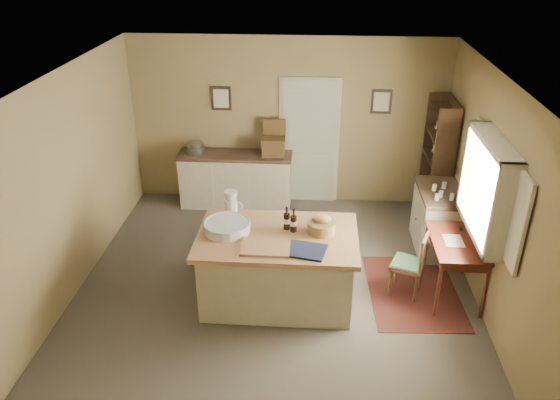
# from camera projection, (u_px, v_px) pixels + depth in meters

# --- Properties ---
(ground) EXTENTS (5.00, 5.00, 0.00)m
(ground) POSITION_uv_depth(u_px,v_px,m) (276.00, 283.00, 7.07)
(ground) COLOR #62594B
(ground) RESTS_ON ground
(wall_back) EXTENTS (5.00, 0.10, 2.70)m
(wall_back) POSITION_uv_depth(u_px,v_px,m) (288.00, 122.00, 8.69)
(wall_back) COLOR olive
(wall_back) RESTS_ON ground
(wall_front) EXTENTS (5.00, 0.10, 2.70)m
(wall_front) POSITION_uv_depth(u_px,v_px,m) (250.00, 328.00, 4.24)
(wall_front) COLOR olive
(wall_front) RESTS_ON ground
(wall_left) EXTENTS (0.10, 5.00, 2.70)m
(wall_left) POSITION_uv_depth(u_px,v_px,m) (70.00, 183.00, 6.62)
(wall_left) COLOR olive
(wall_left) RESTS_ON ground
(wall_right) EXTENTS (0.10, 5.00, 2.70)m
(wall_right) POSITION_uv_depth(u_px,v_px,m) (491.00, 196.00, 6.31)
(wall_right) COLOR olive
(wall_right) RESTS_ON ground
(ceiling) EXTENTS (5.00, 5.00, 0.00)m
(ceiling) POSITION_uv_depth(u_px,v_px,m) (275.00, 77.00, 5.86)
(ceiling) COLOR silver
(ceiling) RESTS_ON wall_back
(door) EXTENTS (0.97, 0.06, 2.11)m
(door) POSITION_uv_depth(u_px,v_px,m) (309.00, 141.00, 8.77)
(door) COLOR #B4BA9C
(door) RESTS_ON ground
(framed_prints) EXTENTS (2.82, 0.02, 0.38)m
(framed_prints) POSITION_uv_depth(u_px,v_px,m) (301.00, 100.00, 8.49)
(framed_prints) COLOR black
(framed_prints) RESTS_ON ground
(window) EXTENTS (0.25, 1.99, 1.12)m
(window) POSITION_uv_depth(u_px,v_px,m) (491.00, 188.00, 6.04)
(window) COLOR beige
(window) RESTS_ON ground
(work_island) EXTENTS (1.89, 1.23, 1.20)m
(work_island) POSITION_uv_depth(u_px,v_px,m) (277.00, 265.00, 6.58)
(work_island) COLOR beige
(work_island) RESTS_ON ground
(sideboard) EXTENTS (1.82, 0.52, 1.18)m
(sideboard) POSITION_uv_depth(u_px,v_px,m) (236.00, 178.00, 8.87)
(sideboard) COLOR beige
(sideboard) RESTS_ON ground
(rug) EXTENTS (1.18, 1.65, 0.01)m
(rug) POSITION_uv_depth(u_px,v_px,m) (413.00, 291.00, 6.91)
(rug) COLOR #451712
(rug) RESTS_ON ground
(writing_desk) EXTENTS (0.61, 1.00, 0.82)m
(writing_desk) POSITION_uv_depth(u_px,v_px,m) (457.00, 248.00, 6.58)
(writing_desk) COLOR #3A160C
(writing_desk) RESTS_ON ground
(desk_chair) EXTENTS (0.50, 0.50, 0.83)m
(desk_chair) POSITION_uv_depth(u_px,v_px,m) (407.00, 264.00, 6.72)
(desk_chair) COLOR black
(desk_chair) RESTS_ON ground
(right_cabinet) EXTENTS (0.58, 1.03, 0.99)m
(right_cabinet) POSITION_uv_depth(u_px,v_px,m) (437.00, 219.00, 7.67)
(right_cabinet) COLOR beige
(right_cabinet) RESTS_ON ground
(shelving_unit) EXTENTS (0.32, 0.86, 1.91)m
(shelving_unit) POSITION_uv_depth(u_px,v_px,m) (440.00, 161.00, 8.27)
(shelving_unit) COLOR black
(shelving_unit) RESTS_ON ground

